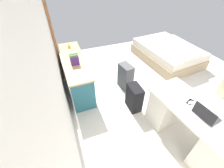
{
  "coord_description": "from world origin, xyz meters",
  "views": [
    {
      "loc": [
        -2.05,
        1.94,
        2.4
      ],
      "look_at": [
        -0.04,
        1.16,
        0.6
      ],
      "focal_mm": 23.58,
      "sensor_mm": 36.0,
      "label": 1
    }
  ],
  "objects_px": {
    "office_chair": "(220,106)",
    "suitcase_spare_grey": "(125,77)",
    "suitcase_black": "(134,98)",
    "desk": "(190,125)",
    "computer_mouse": "(191,103)",
    "credenza": "(76,73)",
    "bed": "(167,53)",
    "figurine_small": "(69,46)",
    "laptop": "(205,114)",
    "cell_phone_by_mouse": "(190,102)"
  },
  "relations": [
    {
      "from": "bed",
      "to": "figurine_small",
      "type": "xyz_separation_m",
      "value": [
        0.32,
        2.82,
        0.57
      ]
    },
    {
      "from": "cell_phone_by_mouse",
      "to": "figurine_small",
      "type": "xyz_separation_m",
      "value": [
        2.51,
        1.43,
        0.05
      ]
    },
    {
      "from": "suitcase_black",
      "to": "laptop",
      "type": "bearing_deg",
      "value": -155.79
    },
    {
      "from": "office_chair",
      "to": "credenza",
      "type": "bearing_deg",
      "value": 47.98
    },
    {
      "from": "suitcase_spare_grey",
      "to": "bed",
      "type": "bearing_deg",
      "value": -77.59
    },
    {
      "from": "suitcase_black",
      "to": "office_chair",
      "type": "bearing_deg",
      "value": -122.86
    },
    {
      "from": "laptop",
      "to": "computer_mouse",
      "type": "distance_m",
      "value": 0.27
    },
    {
      "from": "cell_phone_by_mouse",
      "to": "figurine_small",
      "type": "height_order",
      "value": "figurine_small"
    },
    {
      "from": "bed",
      "to": "cell_phone_by_mouse",
      "type": "xyz_separation_m",
      "value": [
        -2.18,
        1.39,
        0.52
      ]
    },
    {
      "from": "suitcase_black",
      "to": "cell_phone_by_mouse",
      "type": "xyz_separation_m",
      "value": [
        -0.79,
        -0.49,
        0.48
      ]
    },
    {
      "from": "computer_mouse",
      "to": "cell_phone_by_mouse",
      "type": "height_order",
      "value": "computer_mouse"
    },
    {
      "from": "suitcase_black",
      "to": "suitcase_spare_grey",
      "type": "distance_m",
      "value": 0.69
    },
    {
      "from": "suitcase_spare_grey",
      "to": "computer_mouse",
      "type": "xyz_separation_m",
      "value": [
        -1.49,
        -0.35,
        0.46
      ]
    },
    {
      "from": "bed",
      "to": "figurine_small",
      "type": "distance_m",
      "value": 2.9
    },
    {
      "from": "office_chair",
      "to": "suitcase_black",
      "type": "distance_m",
      "value": 1.54
    },
    {
      "from": "figurine_small",
      "to": "suitcase_black",
      "type": "bearing_deg",
      "value": -151.05
    },
    {
      "from": "credenza",
      "to": "computer_mouse",
      "type": "xyz_separation_m",
      "value": [
        -1.96,
        -1.42,
        0.39
      ]
    },
    {
      "from": "desk",
      "to": "laptop",
      "type": "relative_size",
      "value": 4.52
    },
    {
      "from": "desk",
      "to": "bed",
      "type": "relative_size",
      "value": 0.75
    },
    {
      "from": "office_chair",
      "to": "suitcase_black",
      "type": "bearing_deg",
      "value": 56.09
    },
    {
      "from": "laptop",
      "to": "suitcase_spare_grey",
      "type": "bearing_deg",
      "value": 10.95
    },
    {
      "from": "office_chair",
      "to": "credenza",
      "type": "xyz_separation_m",
      "value": [
        2.0,
        2.21,
        -0.04
      ]
    },
    {
      "from": "office_chair",
      "to": "bed",
      "type": "bearing_deg",
      "value": -15.12
    },
    {
      "from": "office_chair",
      "to": "suitcase_spare_grey",
      "type": "height_order",
      "value": "office_chair"
    },
    {
      "from": "cell_phone_by_mouse",
      "to": "figurine_small",
      "type": "relative_size",
      "value": 1.24
    },
    {
      "from": "office_chair",
      "to": "laptop",
      "type": "distance_m",
      "value": 0.92
    },
    {
      "from": "suitcase_black",
      "to": "cell_phone_by_mouse",
      "type": "bearing_deg",
      "value": -147.48
    },
    {
      "from": "computer_mouse",
      "to": "figurine_small",
      "type": "relative_size",
      "value": 0.91
    },
    {
      "from": "bed",
      "to": "figurine_small",
      "type": "bearing_deg",
      "value": 83.48
    },
    {
      "from": "cell_phone_by_mouse",
      "to": "credenza",
      "type": "bearing_deg",
      "value": 14.49
    },
    {
      "from": "bed",
      "to": "office_chair",
      "type": "bearing_deg",
      "value": 164.88
    },
    {
      "from": "figurine_small",
      "to": "office_chair",
      "type": "bearing_deg",
      "value": -139.18
    },
    {
      "from": "office_chair",
      "to": "laptop",
      "type": "height_order",
      "value": "laptop"
    },
    {
      "from": "suitcase_spare_grey",
      "to": "laptop",
      "type": "distance_m",
      "value": 1.86
    },
    {
      "from": "laptop",
      "to": "credenza",
      "type": "bearing_deg",
      "value": 32.35
    },
    {
      "from": "desk",
      "to": "computer_mouse",
      "type": "bearing_deg",
      "value": -0.05
    },
    {
      "from": "bed",
      "to": "cell_phone_by_mouse",
      "type": "distance_m",
      "value": 2.64
    },
    {
      "from": "laptop",
      "to": "cell_phone_by_mouse",
      "type": "height_order",
      "value": "laptop"
    },
    {
      "from": "bed",
      "to": "laptop",
      "type": "xyz_separation_m",
      "value": [
        -2.47,
        1.41,
        0.56
      ]
    },
    {
      "from": "bed",
      "to": "suitcase_spare_grey",
      "type": "relative_size",
      "value": 3.24
    },
    {
      "from": "laptop",
      "to": "computer_mouse",
      "type": "bearing_deg",
      "value": -2.47
    },
    {
      "from": "cell_phone_by_mouse",
      "to": "figurine_small",
      "type": "bearing_deg",
      "value": 7.76
    },
    {
      "from": "computer_mouse",
      "to": "office_chair",
      "type": "bearing_deg",
      "value": -99.13
    },
    {
      "from": "suitcase_black",
      "to": "laptop",
      "type": "distance_m",
      "value": 1.29
    },
    {
      "from": "office_chair",
      "to": "cell_phone_by_mouse",
      "type": "relative_size",
      "value": 6.91
    },
    {
      "from": "suitcase_spare_grey",
      "to": "figurine_small",
      "type": "distance_m",
      "value": 1.57
    },
    {
      "from": "computer_mouse",
      "to": "suitcase_black",
      "type": "bearing_deg",
      "value": 23.54
    },
    {
      "from": "office_chair",
      "to": "suitcase_spare_grey",
      "type": "distance_m",
      "value": 1.91
    },
    {
      "from": "suitcase_black",
      "to": "cell_phone_by_mouse",
      "type": "height_order",
      "value": "cell_phone_by_mouse"
    },
    {
      "from": "desk",
      "to": "office_chair",
      "type": "height_order",
      "value": "office_chair"
    }
  ]
}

